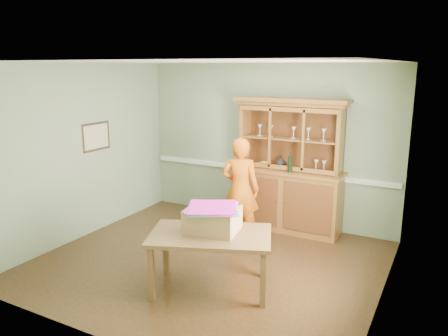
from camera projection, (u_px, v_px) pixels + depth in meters
The scene contains 14 objects.
floor at pixel (209, 262), 6.03m from camera, with size 4.50×4.50×0.00m, color #452F16.
ceiling at pixel (207, 62), 5.42m from camera, with size 4.50×4.50×0.00m, color white.
wall_back at pixel (267, 144), 7.44m from camera, with size 4.50×4.50×0.00m, color gray.
wall_left at pixel (82, 152), 6.76m from camera, with size 4.00×4.00×0.00m, color gray.
wall_right at pixel (388, 190), 4.69m from camera, with size 4.00×4.00×0.00m, color gray.
wall_front at pixel (98, 211), 4.01m from camera, with size 4.50×4.50×0.00m, color gray.
chair_rail at pixel (265, 170), 7.53m from camera, with size 4.41×0.05×0.08m, color white.
framed_map at pixel (96, 137), 6.96m from camera, with size 0.03×0.60×0.46m.
window_panel at pixel (383, 183), 4.41m from camera, with size 0.03×0.96×1.36m.
china_hutch at pixel (288, 184), 7.15m from camera, with size 1.84×0.61×2.16m.
dining_table at pixel (210, 240), 5.19m from camera, with size 1.64×1.32×0.71m.
cardboard_box at pixel (213, 220), 5.23m from camera, with size 0.61×0.49×0.28m, color #A97D57.
kite_stack at pixel (213, 208), 5.14m from camera, with size 0.73×0.73×0.04m.
person at pixel (240, 189), 6.68m from camera, with size 0.59×0.39×1.61m, color orange.
Camera 1 is at (2.82, -4.82, 2.65)m, focal length 35.00 mm.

